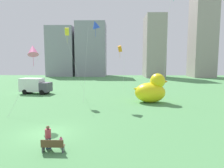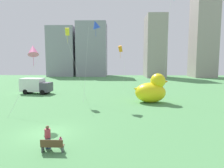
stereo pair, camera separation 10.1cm
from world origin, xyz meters
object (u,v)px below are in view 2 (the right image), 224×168
(person_child, at_px, (61,142))
(kite_pink, at_px, (33,50))
(park_bench, at_px, (52,145))
(giant_inflatable_duck, at_px, (152,90))
(person_adult, at_px, (48,136))
(kite_orange, at_px, (120,49))
(kite_yellow, at_px, (67,32))
(kite_blue, at_px, (96,25))
(box_truck, at_px, (36,86))

(person_child, height_order, kite_pink, kite_pink)
(park_bench, xyz_separation_m, giant_inflatable_duck, (9.34, 16.64, 1.33))
(person_adult, bearing_deg, person_child, 7.88)
(person_child, bearing_deg, kite_orange, 80.05)
(person_adult, height_order, person_child, person_adult)
(kite_yellow, bearing_deg, kite_blue, -20.04)
(kite_blue, bearing_deg, kite_orange, 68.23)
(giant_inflatable_duck, height_order, kite_yellow, kite_yellow)
(kite_orange, bearing_deg, box_truck, -170.59)
(person_child, relative_size, kite_blue, 0.07)
(giant_inflatable_duck, xyz_separation_m, box_truck, (-20.03, 7.52, -0.37))
(kite_blue, xyz_separation_m, kite_yellow, (-4.54, 1.66, -0.79))
(kite_yellow, bearing_deg, park_bench, -80.07)
(giant_inflatable_duck, relative_size, kite_orange, 0.57)
(kite_orange, height_order, kite_pink, kite_orange)
(kite_pink, bearing_deg, box_truck, 111.62)
(person_child, relative_size, kite_orange, 0.09)
(kite_blue, xyz_separation_m, kite_orange, (3.75, 9.38, -2.92))
(kite_pink, bearing_deg, person_child, -58.04)
(park_bench, bearing_deg, kite_blue, 86.02)
(kite_blue, bearing_deg, park_bench, -93.98)
(park_bench, distance_m, kite_pink, 11.57)
(kite_orange, bearing_deg, park_bench, -100.50)
(kite_blue, relative_size, kite_yellow, 1.07)
(person_child, height_order, giant_inflatable_duck, giant_inflatable_duck)
(kite_yellow, xyz_separation_m, kite_pink, (-1.10, -10.67, -3.29))
(giant_inflatable_duck, xyz_separation_m, kite_blue, (-8.13, 0.73, 9.42))
(kite_pink, bearing_deg, giant_inflatable_duck, 31.05)
(kite_blue, xyz_separation_m, kite_pink, (-5.64, -9.01, -4.08))
(giant_inflatable_duck, relative_size, kite_blue, 0.43)
(giant_inflatable_duck, distance_m, kite_yellow, 15.51)
(kite_pink, bearing_deg, kite_yellow, 84.14)
(park_bench, height_order, kite_yellow, kite_yellow)
(box_truck, height_order, kite_blue, kite_blue)
(kite_blue, bearing_deg, kite_pink, -122.01)
(kite_blue, height_order, kite_pink, kite_blue)
(park_bench, xyz_separation_m, person_child, (0.38, 0.65, -0.01))
(kite_orange, xyz_separation_m, kite_pink, (-9.38, -18.40, -1.16))
(kite_pink, bearing_deg, kite_blue, 57.99)
(giant_inflatable_duck, bearing_deg, kite_pink, -148.95)
(park_bench, relative_size, person_adult, 0.92)
(person_adult, distance_m, kite_yellow, 21.00)
(person_child, bearing_deg, kite_blue, 87.15)
(box_truck, bearing_deg, giant_inflatable_duck, -20.57)
(kite_orange, bearing_deg, kite_yellow, -137.00)
(kite_blue, bearing_deg, person_child, -92.85)
(kite_yellow, bearing_deg, kite_pink, -95.86)
(kite_yellow, bearing_deg, kite_orange, 43.00)
(kite_blue, bearing_deg, person_adult, -95.70)
(park_bench, distance_m, kite_yellow, 21.73)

